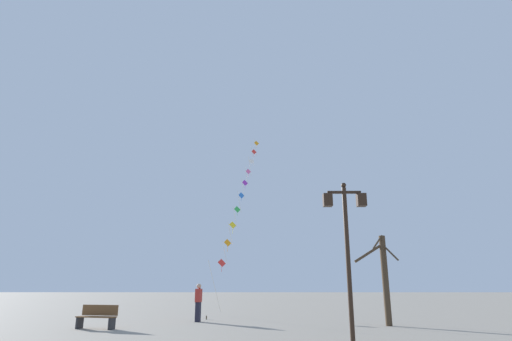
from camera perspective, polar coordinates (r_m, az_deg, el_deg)
name	(u,v)px	position (r m, az deg, el deg)	size (l,w,h in m)	color
ground_plane	(256,317)	(22.87, 0.02, -19.91)	(160.00, 160.00, 0.00)	gray
twin_lantern_lamp_post	(346,229)	(12.93, 12.55, -8.02)	(1.34, 0.28, 4.78)	black
kite_train	(241,197)	(30.06, -2.11, -3.67)	(2.66, 14.69, 14.75)	brown
kite_flyer	(198,301)	(20.24, -8.08, -17.73)	(0.30, 0.62, 1.71)	#1E1E2D
bare_tree	(384,277)	(18.91, 17.55, -14.02)	(1.66, 1.02, 3.78)	#423323
park_bench	(97,317)	(18.00, -21.38, -18.57)	(1.66, 0.82, 0.89)	brown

